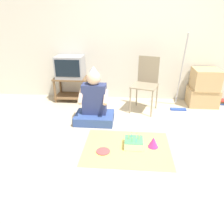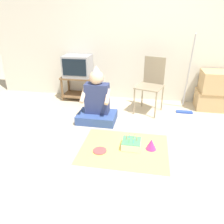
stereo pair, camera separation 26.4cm
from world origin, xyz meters
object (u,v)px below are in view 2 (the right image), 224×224
birthday_cake (131,144)px  person_seated (97,104)px  party_hat_blue (151,144)px  tv (78,66)px  dust_mop (187,90)px  paper_plate (100,151)px  folding_chair (152,81)px  cardboard_box_stack (213,91)px

birthday_cake → person_seated: bearing=132.1°
person_seated → party_hat_blue: size_ratio=6.27×
tv → dust_mop: size_ratio=0.39×
dust_mop → paper_plate: size_ratio=7.46×
folding_chair → paper_plate: size_ratio=5.26×
folding_chair → party_hat_blue: (0.05, -1.28, -0.47)m
cardboard_box_stack → party_hat_blue: 1.91m
folding_chair → dust_mop: bearing=7.6°
folding_chair → person_seated: folding_chair is taller
folding_chair → dust_mop: (0.62, 0.08, -0.14)m
folding_chair → paper_plate: bearing=-112.4°
cardboard_box_stack → birthday_cake: bearing=-129.8°
cardboard_box_stack → folding_chair: bearing=-165.1°
cardboard_box_stack → dust_mop: 0.54m
birthday_cake → paper_plate: (-0.39, -0.16, -0.05)m
tv → paper_plate: tv is taller
tv → person_seated: bearing=-56.8°
folding_chair → dust_mop: 0.64m
tv → birthday_cake: (1.24, -1.64, -0.62)m
cardboard_box_stack → paper_plate: (-1.70, -1.74, -0.33)m
dust_mop → birthday_cake: 1.63m
tv → cardboard_box_stack: bearing=-1.3°
folding_chair → cardboard_box_stack: size_ratio=1.35×
folding_chair → birthday_cake: bearing=-99.1°
tv → dust_mop: (2.07, -0.27, -0.27)m
dust_mop → folding_chair: bearing=-172.4°
cardboard_box_stack → tv: bearing=178.7°
person_seated → birthday_cake: size_ratio=3.71×
birthday_cake → paper_plate: birthday_cake is taller
person_seated → party_hat_blue: person_seated is taller
person_seated → tv: bearing=123.2°
tv → birthday_cake: bearing=-52.7°
birthday_cake → party_hat_blue: 0.26m
folding_chair → dust_mop: dust_mop is taller
tv → folding_chair: 1.50m
cardboard_box_stack → dust_mop: dust_mop is taller
dust_mop → party_hat_blue: dust_mop is taller
cardboard_box_stack → paper_plate: bearing=-134.4°
birthday_cake → party_hat_blue: birthday_cake is taller
person_seated → paper_plate: 0.95m
paper_plate → person_seated: bearing=105.7°
cardboard_box_stack → dust_mop: size_ratio=0.52×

